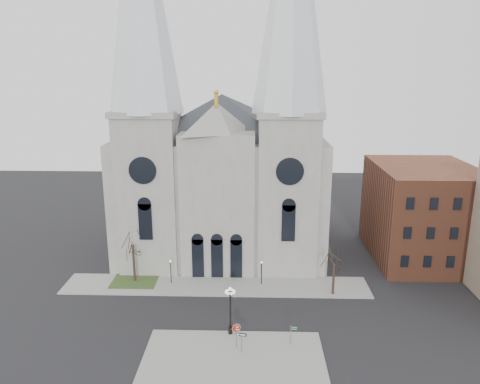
{
  "coord_description": "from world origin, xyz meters",
  "views": [
    {
      "loc": [
        4.84,
        -45.17,
        27.97
      ],
      "look_at": [
        3.27,
        8.0,
        13.68
      ],
      "focal_mm": 35.0,
      "sensor_mm": 36.0,
      "label": 1
    }
  ],
  "objects_px": {
    "stop_sign": "(236,331)",
    "one_way_sign": "(242,339)",
    "street_name_sign": "(292,334)",
    "globe_lamp": "(230,305)"
  },
  "relations": [
    {
      "from": "stop_sign",
      "to": "street_name_sign",
      "type": "height_order",
      "value": "stop_sign"
    },
    {
      "from": "one_way_sign",
      "to": "street_name_sign",
      "type": "xyz_separation_m",
      "value": [
        5.09,
        1.46,
        -0.23
      ]
    },
    {
      "from": "one_way_sign",
      "to": "street_name_sign",
      "type": "distance_m",
      "value": 5.3
    },
    {
      "from": "globe_lamp",
      "to": "one_way_sign",
      "type": "bearing_deg",
      "value": -68.99
    },
    {
      "from": "one_way_sign",
      "to": "stop_sign",
      "type": "bearing_deg",
      "value": 129.91
    },
    {
      "from": "street_name_sign",
      "to": "stop_sign",
      "type": "bearing_deg",
      "value": -170.89
    },
    {
      "from": "globe_lamp",
      "to": "stop_sign",
      "type": "bearing_deg",
      "value": -73.58
    },
    {
      "from": "globe_lamp",
      "to": "street_name_sign",
      "type": "bearing_deg",
      "value": -16.84
    },
    {
      "from": "stop_sign",
      "to": "one_way_sign",
      "type": "relative_size",
      "value": 1.16
    },
    {
      "from": "street_name_sign",
      "to": "globe_lamp",
      "type": "bearing_deg",
      "value": 166.85
    }
  ]
}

